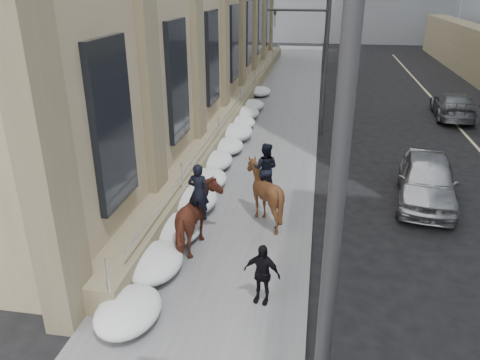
% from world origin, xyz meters
% --- Properties ---
extents(ground, '(140.00, 140.00, 0.00)m').
position_xyz_m(ground, '(0.00, 0.00, 0.00)').
color(ground, black).
rests_on(ground, ground).
extents(sidewalk, '(5.00, 80.00, 0.12)m').
position_xyz_m(sidewalk, '(0.00, 10.00, 0.06)').
color(sidewalk, '#59595B').
rests_on(sidewalk, ground).
extents(curb, '(0.24, 80.00, 0.12)m').
position_xyz_m(curb, '(2.62, 10.00, 0.06)').
color(curb, slate).
rests_on(curb, ground).
extents(streetlight_near, '(1.71, 0.24, 8.00)m').
position_xyz_m(streetlight_near, '(2.74, -6.00, 4.58)').
color(streetlight_near, '#2D2D30').
rests_on(streetlight_near, ground).
extents(streetlight_mid, '(1.71, 0.24, 8.00)m').
position_xyz_m(streetlight_mid, '(2.74, 14.00, 4.58)').
color(streetlight_mid, '#2D2D30').
rests_on(streetlight_mid, ground).
extents(streetlight_far, '(1.71, 0.24, 8.00)m').
position_xyz_m(streetlight_far, '(2.74, 34.00, 4.58)').
color(streetlight_far, '#2D2D30').
rests_on(streetlight_far, ground).
extents(traffic_signal, '(4.10, 0.22, 6.00)m').
position_xyz_m(traffic_signal, '(2.07, 22.00, 4.00)').
color(traffic_signal, '#2D2D30').
rests_on(traffic_signal, ground).
extents(snow_bank, '(1.70, 18.10, 0.76)m').
position_xyz_m(snow_bank, '(-1.42, 8.11, 0.47)').
color(snow_bank, white).
rests_on(snow_bank, sidewalk).
extents(mounted_horse_left, '(1.14, 2.35, 2.64)m').
position_xyz_m(mounted_horse_left, '(-0.60, 1.51, 1.17)').
color(mounted_horse_left, '#532519').
rests_on(mounted_horse_left, sidewalk).
extents(mounted_horse_right, '(1.81, 1.99, 2.66)m').
position_xyz_m(mounted_horse_right, '(1.10, 3.60, 1.23)').
color(mounted_horse_right, '#3D2211').
rests_on(mounted_horse_right, sidewalk).
extents(pedestrian, '(1.00, 0.58, 1.60)m').
position_xyz_m(pedestrian, '(1.57, -0.70, 0.92)').
color(pedestrian, black).
rests_on(pedestrian, sidewalk).
extents(car_silver, '(2.76, 5.23, 1.69)m').
position_xyz_m(car_silver, '(6.76, 6.31, 0.85)').
color(car_silver, '#A0A2A8').
rests_on(car_silver, ground).
extents(car_grey, '(2.55, 5.34, 1.50)m').
position_xyz_m(car_grey, '(10.55, 18.65, 0.75)').
color(car_grey, '#525559').
rests_on(car_grey, ground).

